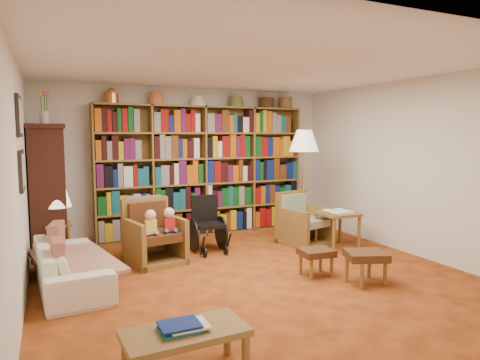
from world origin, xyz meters
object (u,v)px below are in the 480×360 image
wheelchair (207,226)px  side_table_papers (337,218)px  armchair_leather (153,235)px  armchair_sage (302,224)px  side_table_lamp (58,234)px  floor_lamp (304,145)px  coffee_table (185,336)px  footstool_b (366,257)px  sofa (71,265)px  footstool_a (316,254)px

wheelchair → side_table_papers: bearing=-18.4°
armchair_leather → wheelchair: (0.85, 0.20, 0.02)m
armchair_leather → armchair_sage: (2.37, 0.02, -0.04)m
side_table_papers → side_table_lamp: bearing=165.0°
armchair_leather → floor_lamp: (2.50, 0.19, 1.19)m
side_table_lamp → armchair_leather: bearing=-27.8°
floor_lamp → coffee_table: floor_lamp is taller
side_table_papers → footstool_b: size_ratio=1.03×
armchair_leather → side_table_papers: (2.73, -0.42, 0.10)m
side_table_lamp → footstool_b: side_table_lamp is taller
sofa → floor_lamp: 3.89m
side_table_lamp → wheelchair: bearing=-11.7°
armchair_leather → floor_lamp: bearing=4.3°
side_table_papers → wheelchair: bearing=161.6°
side_table_lamp → footstool_a: side_table_lamp is taller
armchair_sage → side_table_papers: (0.36, -0.44, 0.15)m
floor_lamp → footstool_a: floor_lamp is taller
footstool_a → side_table_lamp: bearing=144.4°
side_table_lamp → wheelchair: 2.07m
side_table_lamp → wheelchair: size_ratio=0.62×
side_table_lamp → floor_lamp: (3.68, -0.44, 1.19)m
side_table_lamp → footstool_a: size_ratio=1.21×
side_table_lamp → side_table_papers: 4.05m
armchair_sage → wheelchair: size_ratio=1.02×
sofa → side_table_papers: size_ratio=3.02×
footstool_a → wheelchair: bearing=116.8°
armchair_sage → floor_lamp: floor_lamp is taller
wheelchair → coffee_table: (-1.28, -3.08, -0.07)m
coffee_table → floor_lamp: bearing=46.3°
sofa → side_table_lamp: bearing=0.0°
sofa → footstool_b: 3.37m
sofa → footstool_a: size_ratio=4.11×
coffee_table → armchair_leather: bearing=81.6°
footstool_a → sofa: bearing=163.3°
side_table_lamp → armchair_sage: (3.55, -0.60, -0.05)m
footstool_b → armchair_sage: bearing=79.8°
side_table_lamp → armchair_sage: armchair_sage is taller
floor_lamp → coffee_table: bearing=-133.7°
side_table_lamp → coffee_table: side_table_lamp is taller
sofa → floor_lamp: size_ratio=0.96×
armchair_sage → side_table_papers: bearing=-51.3°
wheelchair → floor_lamp: bearing=-0.5°
side_table_papers → footstool_b: (-0.70, -1.47, -0.15)m
armchair_leather → coffee_table: (-0.43, -2.88, -0.06)m
footstool_a → footstool_b: (0.36, -0.47, 0.04)m
sofa → side_table_papers: bearing=-92.1°
armchair_leather → wheelchair: 0.87m
footstool_b → armchair_leather: bearing=137.0°
floor_lamp → footstool_a: size_ratio=4.30×
floor_lamp → coffee_table: size_ratio=2.01×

